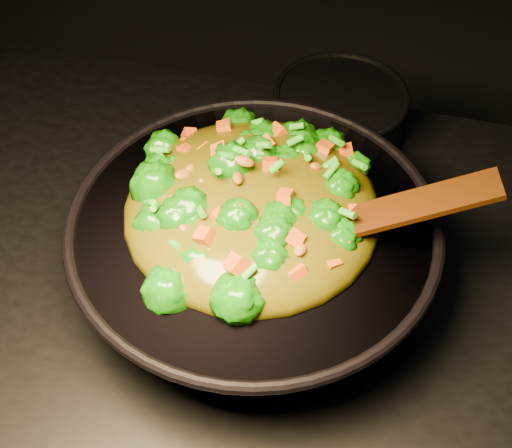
% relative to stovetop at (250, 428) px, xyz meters
% --- Properties ---
extents(stovetop, '(1.20, 0.90, 0.90)m').
position_rel_stovetop_xyz_m(stovetop, '(0.00, 0.00, 0.00)').
color(stovetop, black).
rests_on(stovetop, ground).
extents(wok, '(0.60, 0.60, 0.13)m').
position_rel_stovetop_xyz_m(wok, '(0.01, 0.01, 0.52)').
color(wok, black).
rests_on(wok, stovetop).
extents(stir_fry, '(0.39, 0.39, 0.11)m').
position_rel_stovetop_xyz_m(stir_fry, '(-0.00, 0.03, 0.64)').
color(stir_fry, '#176F07').
rests_on(stir_fry, wok).
extents(spatula, '(0.28, 0.12, 0.12)m').
position_rel_stovetop_xyz_m(spatula, '(0.15, 0.02, 0.63)').
color(spatula, '#3C1C08').
rests_on(spatula, wok).
extents(back_pot, '(0.22, 0.22, 0.12)m').
position_rel_stovetop_xyz_m(back_pot, '(0.06, 0.32, 0.51)').
color(back_pot, black).
rests_on(back_pot, stovetop).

